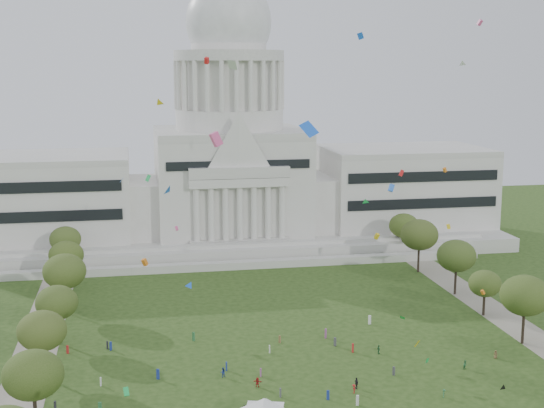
# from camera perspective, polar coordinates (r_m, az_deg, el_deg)

# --- Properties ---
(ground) EXTENTS (400.00, 400.00, 0.00)m
(ground) POSITION_cam_1_polar(r_m,az_deg,el_deg) (125.93, 3.88, -14.51)
(ground) COLOR #274315
(ground) RESTS_ON ground
(capitol) EXTENTS (160.00, 64.50, 91.30)m
(capitol) POSITION_cam_1_polar(r_m,az_deg,el_deg) (228.07, -3.16, 2.62)
(capitol) COLOR beige
(capitol) RESTS_ON ground
(path_left) EXTENTS (8.00, 160.00, 0.04)m
(path_left) POSITION_cam_1_polar(r_m,az_deg,el_deg) (151.36, -17.38, -10.59)
(path_left) COLOR gray
(path_left) RESTS_ON ground
(path_right) EXTENTS (8.00, 160.00, 0.04)m
(path_right) POSITION_cam_1_polar(r_m,az_deg,el_deg) (168.75, 17.41, -8.40)
(path_right) COLOR gray
(path_right) RESTS_ON ground
(row_tree_l_1) EXTENTS (8.86, 8.86, 12.59)m
(row_tree_l_1) POSITION_cam_1_polar(r_m,az_deg,el_deg) (117.19, -17.55, -12.18)
(row_tree_l_1) COLOR black
(row_tree_l_1) RESTS_ON ground
(row_tree_l_2) EXTENTS (8.42, 8.42, 11.97)m
(row_tree_l_2) POSITION_cam_1_polar(r_m,az_deg,el_deg) (136.29, -16.94, -9.12)
(row_tree_l_2) COLOR black
(row_tree_l_2) RESTS_ON ground
(row_tree_r_2) EXTENTS (9.55, 9.55, 13.58)m
(row_tree_r_2) POSITION_cam_1_polar(r_m,az_deg,el_deg) (153.63, 18.52, -6.55)
(row_tree_r_2) COLOR black
(row_tree_r_2) RESTS_ON ground
(row_tree_l_3) EXTENTS (8.12, 8.12, 11.55)m
(row_tree_l_3) POSITION_cam_1_polar(r_m,az_deg,el_deg) (151.97, -15.90, -7.16)
(row_tree_l_3) COLOR black
(row_tree_l_3) RESTS_ON ground
(row_tree_r_3) EXTENTS (7.01, 7.01, 9.98)m
(row_tree_r_3) POSITION_cam_1_polar(r_m,az_deg,el_deg) (168.88, 15.74, -5.79)
(row_tree_r_3) COLOR black
(row_tree_r_3) RESTS_ON ground
(row_tree_l_4) EXTENTS (9.29, 9.29, 13.21)m
(row_tree_l_4) POSITION_cam_1_polar(r_m,az_deg,el_deg) (169.35, -15.36, -4.92)
(row_tree_l_4) COLOR black
(row_tree_l_4) RESTS_ON ground
(row_tree_r_4) EXTENTS (9.19, 9.19, 13.06)m
(row_tree_r_4) POSITION_cam_1_polar(r_m,az_deg,el_deg) (182.02, 13.72, -3.82)
(row_tree_r_4) COLOR black
(row_tree_r_4) RESTS_ON ground
(row_tree_l_5) EXTENTS (8.33, 8.33, 11.85)m
(row_tree_l_5) POSITION_cam_1_polar(r_m,az_deg,el_deg) (187.63, -15.24, -3.74)
(row_tree_l_5) COLOR black
(row_tree_l_5) RESTS_ON ground
(row_tree_r_5) EXTENTS (9.82, 9.82, 13.96)m
(row_tree_r_5) POSITION_cam_1_polar(r_m,az_deg,el_deg) (199.42, 11.03, -2.29)
(row_tree_r_5) COLOR black
(row_tree_r_5) RESTS_ON ground
(row_tree_l_6) EXTENTS (8.19, 8.19, 11.64)m
(row_tree_l_6) POSITION_cam_1_polar(r_m,az_deg,el_deg) (205.39, -15.30, -2.57)
(row_tree_l_6) COLOR black
(row_tree_l_6) RESTS_ON ground
(row_tree_r_6) EXTENTS (8.42, 8.42, 11.97)m
(row_tree_r_6) POSITION_cam_1_polar(r_m,az_deg,el_deg) (216.94, 9.90, -1.62)
(row_tree_r_6) COLOR black
(row_tree_r_6) RESTS_ON ground
(event_tent) EXTENTS (9.67, 9.67, 4.38)m
(event_tent) POSITION_cam_1_polar(r_m,az_deg,el_deg) (116.40, -0.60, -14.81)
(event_tent) COLOR #4C4C4C
(event_tent) RESTS_ON ground
(person_0) EXTENTS (0.90, 0.83, 1.55)m
(person_0) POSITION_cam_1_polar(r_m,az_deg,el_deg) (147.37, 16.49, -10.81)
(person_0) COLOR olive
(person_0) RESTS_ON ground
(person_2) EXTENTS (0.94, 0.77, 1.66)m
(person_2) POSITION_cam_1_polar(r_m,az_deg,el_deg) (141.08, 14.35, -11.64)
(person_2) COLOR #33723F
(person_2) RESTS_ON ground
(person_3) EXTENTS (0.54, 1.00, 1.53)m
(person_3) POSITION_cam_1_polar(r_m,az_deg,el_deg) (128.41, 6.18, -13.66)
(person_3) COLOR #B21E1E
(person_3) RESTS_ON ground
(person_4) EXTENTS (0.82, 1.23, 1.93)m
(person_4) POSITION_cam_1_polar(r_m,az_deg,el_deg) (130.03, 6.37, -13.25)
(person_4) COLOR #26262B
(person_4) RESTS_ON ground
(person_5) EXTENTS (1.66, 1.19, 1.67)m
(person_5) POSITION_cam_1_polar(r_m,az_deg,el_deg) (129.96, -1.10, -13.26)
(person_5) COLOR #B21E1E
(person_5) RESTS_ON ground
(person_8) EXTENTS (0.92, 0.65, 1.75)m
(person_8) POSITION_cam_1_polar(r_m,az_deg,el_deg) (133.92, -3.72, -12.53)
(person_8) COLOR navy
(person_8) RESTS_ON ground
(person_9) EXTENTS (0.88, 1.04, 1.44)m
(person_9) POSITION_cam_1_polar(r_m,az_deg,el_deg) (129.24, 12.82, -13.73)
(person_9) COLOR #33723F
(person_9) RESTS_ON ground
(person_10) EXTENTS (0.60, 1.06, 1.79)m
(person_10) POSITION_cam_1_polar(r_m,az_deg,el_deg) (144.89, 8.04, -10.79)
(person_10) COLOR #33723F
(person_10) RESTS_ON ground
(distant_crowd) EXTENTS (61.03, 39.58, 1.92)m
(distant_crowd) POSITION_cam_1_polar(r_m,az_deg,el_deg) (136.38, -3.23, -12.10)
(distant_crowd) COLOR #26262B
(distant_crowd) RESTS_ON ground
(kite_swarm) EXTENTS (92.93, 103.44, 65.21)m
(kite_swarm) POSITION_cam_1_polar(r_m,az_deg,el_deg) (125.81, 3.98, 0.62)
(kite_swarm) COLOR orange
(kite_swarm) RESTS_ON ground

